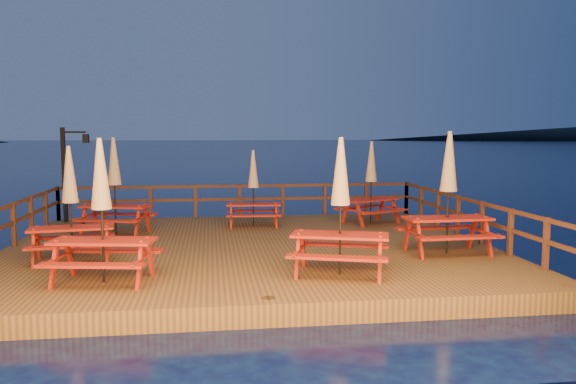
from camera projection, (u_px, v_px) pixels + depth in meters
name	position (u px, v px, depth m)	size (l,w,h in m)	color
ground	(250.00, 261.00, 14.22)	(500.00, 500.00, 0.00)	black
deck	(250.00, 253.00, 14.19)	(12.00, 10.00, 0.40)	#493417
deck_piles	(250.00, 272.00, 14.25)	(11.44, 9.44, 1.40)	#3C1D13
railing	(245.00, 206.00, 15.84)	(11.80, 9.75, 1.10)	#3C1D13
lamp_post	(69.00, 166.00, 17.73)	(0.85, 0.18, 3.00)	black
picnic_table_0	(115.00, 184.00, 15.61)	(2.24, 2.01, 2.70)	maroon
picnic_table_1	(70.00, 202.00, 12.27)	(1.97, 1.70, 2.54)	maroon
picnic_table_2	(253.00, 187.00, 16.91)	(1.68, 1.41, 2.31)	maroon
picnic_table_3	(340.00, 204.00, 11.09)	(2.31, 2.10, 2.74)	maroon
picnic_table_4	(102.00, 208.00, 10.50)	(2.15, 1.87, 2.73)	maroon
picnic_table_5	(448.00, 191.00, 13.05)	(2.05, 1.70, 2.86)	maroon
picnic_table_6	(371.00, 181.00, 17.45)	(2.26, 2.12, 2.56)	maroon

